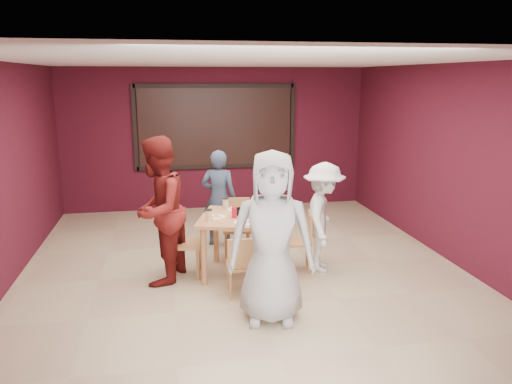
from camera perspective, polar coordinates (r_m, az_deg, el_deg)
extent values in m
plane|color=tan|center=(6.98, -1.45, -8.91)|extent=(7.00, 7.00, 0.00)
cube|color=black|center=(9.94, -4.61, 7.45)|extent=(3.00, 0.02, 1.50)
cube|color=tan|center=(6.60, -1.82, -2.97)|extent=(1.28, 1.28, 0.04)
cylinder|color=tan|center=(7.17, -4.60, -5.08)|extent=(0.08, 0.08, 0.77)
cylinder|color=tan|center=(7.06, 1.99, -5.32)|extent=(0.08, 0.08, 0.77)
cylinder|color=tan|center=(6.41, -5.98, -7.33)|extent=(0.08, 0.08, 0.77)
cylinder|color=tan|center=(6.29, 1.41, -7.65)|extent=(0.08, 0.08, 0.77)
cylinder|color=white|center=(6.28, -1.38, -3.52)|extent=(0.26, 0.26, 0.01)
cone|color=gold|center=(6.28, -1.38, -3.39)|extent=(0.24, 0.24, 0.02)
cylinder|color=beige|center=(6.19, 0.05, -3.15)|extent=(0.09, 0.09, 0.14)
cylinder|color=black|center=(6.17, 0.05, -2.47)|extent=(0.09, 0.09, 0.01)
cylinder|color=white|center=(6.90, -2.22, -2.02)|extent=(0.26, 0.26, 0.01)
cone|color=gold|center=(6.89, -2.22, -1.90)|extent=(0.24, 0.24, 0.02)
cylinder|color=beige|center=(6.96, -3.50, -1.35)|extent=(0.09, 0.09, 0.14)
cylinder|color=black|center=(6.94, -3.51, -0.75)|extent=(0.09, 0.09, 0.01)
cylinder|color=white|center=(6.55, -4.63, -2.87)|extent=(0.26, 0.26, 0.01)
cone|color=gold|center=(6.55, -4.63, -2.74)|extent=(0.24, 0.24, 0.02)
cylinder|color=beige|center=(6.39, -5.40, -2.70)|extent=(0.09, 0.09, 0.14)
cylinder|color=black|center=(6.37, -5.41, -2.04)|extent=(0.09, 0.09, 0.01)
cylinder|color=white|center=(6.64, 0.95, -2.60)|extent=(0.26, 0.26, 0.01)
cone|color=gold|center=(6.64, 0.95, -2.48)|extent=(0.24, 0.24, 0.02)
cylinder|color=beige|center=(6.78, 1.54, -1.72)|extent=(0.09, 0.09, 0.14)
cylinder|color=black|center=(6.76, 1.54, -1.10)|extent=(0.09, 0.09, 0.01)
cylinder|color=silver|center=(6.56, -1.04, -2.41)|extent=(0.06, 0.06, 0.10)
cylinder|color=silver|center=(6.50, -1.52, -2.62)|extent=(0.05, 0.05, 0.08)
cylinder|color=#AE0C20|center=(6.51, -2.51, -2.34)|extent=(0.07, 0.07, 0.15)
cube|color=black|center=(6.64, -1.89, -2.19)|extent=(0.12, 0.06, 0.11)
cube|color=tan|center=(6.11, -1.64, -8.36)|extent=(0.39, 0.39, 0.04)
cylinder|color=tan|center=(6.33, -0.40, -9.48)|extent=(0.03, 0.03, 0.36)
cylinder|color=tan|center=(6.31, -3.14, -9.60)|extent=(0.03, 0.03, 0.36)
cylinder|color=tan|center=(6.06, -0.04, -10.55)|extent=(0.03, 0.03, 0.36)
cylinder|color=tan|center=(6.03, -2.92, -10.69)|extent=(0.03, 0.03, 0.36)
cube|color=tan|center=(5.88, -1.48, -7.02)|extent=(0.37, 0.05, 0.35)
cube|color=tan|center=(7.39, -2.21, -4.22)|extent=(0.45, 0.45, 0.04)
cylinder|color=tan|center=(7.30, -3.45, -6.27)|extent=(0.03, 0.03, 0.40)
cylinder|color=tan|center=(7.31, -0.85, -6.21)|extent=(0.03, 0.03, 0.40)
cylinder|color=tan|center=(7.61, -3.49, -5.45)|extent=(0.03, 0.03, 0.40)
cylinder|color=tan|center=(7.62, -1.00, -5.40)|extent=(0.03, 0.03, 0.40)
cube|color=tan|center=(7.50, -2.28, -2.11)|extent=(0.41, 0.08, 0.39)
cube|color=tan|center=(6.72, -8.08, -5.87)|extent=(0.50, 0.50, 0.04)
cylinder|color=tan|center=(6.62, -6.71, -8.28)|extent=(0.04, 0.04, 0.42)
cylinder|color=tan|center=(6.94, -6.37, -7.23)|extent=(0.04, 0.04, 0.42)
cylinder|color=tan|center=(6.67, -9.73, -8.22)|extent=(0.04, 0.04, 0.42)
cylinder|color=tan|center=(6.99, -9.25, -7.18)|extent=(0.04, 0.04, 0.42)
cube|color=tan|center=(6.68, -9.81, -3.83)|extent=(0.11, 0.43, 0.41)
cube|color=tan|center=(6.89, 4.68, -5.69)|extent=(0.46, 0.46, 0.04)
cylinder|color=tan|center=(7.10, 3.28, -6.89)|extent=(0.03, 0.03, 0.38)
cylinder|color=tan|center=(6.80, 3.41, -7.79)|extent=(0.03, 0.03, 0.38)
cylinder|color=tan|center=(7.12, 5.84, -6.87)|extent=(0.03, 0.03, 0.38)
cylinder|color=tan|center=(6.83, 6.08, -7.77)|extent=(0.03, 0.03, 0.38)
cube|color=tan|center=(6.84, 6.20, -3.91)|extent=(0.10, 0.39, 0.37)
imported|color=#ABABAB|center=(5.31, 1.80, -5.26)|extent=(1.01, 0.75, 1.88)
imported|color=#33435A|center=(7.81, -4.27, -0.70)|extent=(0.64, 0.52, 1.52)
imported|color=maroon|center=(6.46, -11.13, -2.12)|extent=(1.01, 1.12, 1.89)
imported|color=white|center=(6.82, 7.71, -2.89)|extent=(0.86, 1.10, 1.50)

